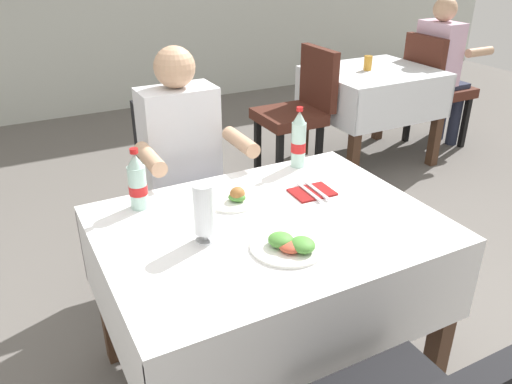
% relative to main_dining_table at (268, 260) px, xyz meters
% --- Properties ---
extents(ground_plane, '(11.00, 11.00, 0.00)m').
position_rel_main_dining_table_xyz_m(ground_plane, '(0.12, -0.03, -0.59)').
color(ground_plane, '#66605B').
extents(main_dining_table, '(1.22, 0.92, 0.75)m').
position_rel_main_dining_table_xyz_m(main_dining_table, '(0.00, 0.00, 0.00)').
color(main_dining_table, white).
rests_on(main_dining_table, ground).
extents(chair_far_diner_seat, '(0.44, 0.50, 0.97)m').
position_rel_main_dining_table_xyz_m(chair_far_diner_seat, '(-0.00, 0.85, -0.03)').
color(chair_far_diner_seat, black).
rests_on(chair_far_diner_seat, ground).
extents(seated_diner_far, '(0.50, 0.46, 1.26)m').
position_rel_main_dining_table_xyz_m(seated_diner_far, '(-0.05, 0.74, 0.12)').
color(seated_diner_far, '#282D42').
rests_on(seated_diner_far, ground).
extents(plate_near_camera, '(0.26, 0.26, 0.06)m').
position_rel_main_dining_table_xyz_m(plate_near_camera, '(-0.03, -0.19, 0.19)').
color(plate_near_camera, white).
rests_on(plate_near_camera, main_dining_table).
extents(plate_far_diner, '(0.22, 0.22, 0.07)m').
position_rel_main_dining_table_xyz_m(plate_far_diner, '(-0.04, 0.21, 0.18)').
color(plate_far_diner, white).
rests_on(plate_far_diner, main_dining_table).
extents(beer_glass_left, '(0.07, 0.07, 0.22)m').
position_rel_main_dining_table_xyz_m(beer_glass_left, '(-0.25, -0.01, 0.28)').
color(beer_glass_left, white).
rests_on(beer_glass_left, main_dining_table).
extents(cola_bottle_primary, '(0.07, 0.07, 0.24)m').
position_rel_main_dining_table_xyz_m(cola_bottle_primary, '(-0.38, 0.33, 0.27)').
color(cola_bottle_primary, silver).
rests_on(cola_bottle_primary, main_dining_table).
extents(cola_bottle_secondary, '(0.07, 0.07, 0.28)m').
position_rel_main_dining_table_xyz_m(cola_bottle_secondary, '(0.37, 0.39, 0.29)').
color(cola_bottle_secondary, silver).
rests_on(cola_bottle_secondary, main_dining_table).
extents(napkin_cutlery_set, '(0.17, 0.19, 0.01)m').
position_rel_main_dining_table_xyz_m(napkin_cutlery_set, '(0.27, 0.13, 0.17)').
color(napkin_cutlery_set, maroon).
rests_on(napkin_cutlery_set, main_dining_table).
extents(background_dining_table, '(0.94, 0.81, 0.75)m').
position_rel_main_dining_table_xyz_m(background_dining_table, '(1.88, 1.70, -0.02)').
color(background_dining_table, white).
rests_on(background_dining_table, ground).
extents(background_chair_left, '(0.50, 0.44, 0.97)m').
position_rel_main_dining_table_xyz_m(background_chair_left, '(1.21, 1.70, -0.03)').
color(background_chair_left, '#4C2319').
rests_on(background_chair_left, ground).
extents(background_chair_right, '(0.50, 0.44, 0.97)m').
position_rel_main_dining_table_xyz_m(background_chair_right, '(2.56, 1.70, -0.03)').
color(background_chair_right, '#4C2319').
rests_on(background_chair_right, ground).
extents(background_patron, '(0.46, 0.50, 1.26)m').
position_rel_main_dining_table_xyz_m(background_patron, '(2.61, 1.70, 0.12)').
color(background_patron, '#282D42').
rests_on(background_patron, ground).
extents(background_table_tumbler, '(0.06, 0.06, 0.11)m').
position_rel_main_dining_table_xyz_m(background_table_tumbler, '(1.83, 1.71, 0.22)').
color(background_table_tumbler, '#C68928').
rests_on(background_table_tumbler, background_dining_table).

